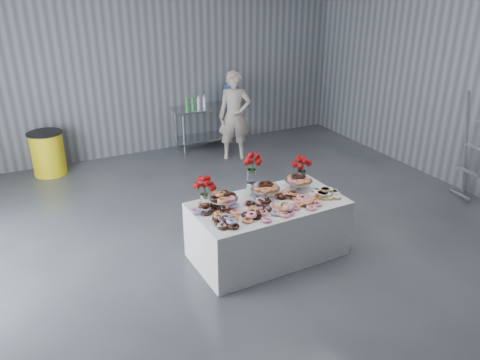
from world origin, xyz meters
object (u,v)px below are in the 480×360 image
object	(u,v)px
display_table	(268,229)
person	(235,116)
prep_table	(209,119)
stepladder	(476,147)
water_jug	(231,91)
trash_barrel	(48,153)

from	to	relation	value
display_table	person	world-z (taller)	person
prep_table	stepladder	xyz separation A→B (m)	(2.78, -4.09, 0.27)
prep_table	water_jug	distance (m)	0.73
display_table	water_jug	distance (m)	4.40
prep_table	trash_barrel	distance (m)	3.16
prep_table	trash_barrel	size ratio (longest dim) A/B	1.90
display_table	stepladder	world-z (taller)	stepladder
person	display_table	bearing A→B (deg)	-86.16
prep_table	person	distance (m)	0.81
trash_barrel	person	bearing A→B (deg)	-12.34
person	prep_table	bearing A→B (deg)	129.42
trash_barrel	stepladder	distance (m)	7.22
water_jug	person	size ratio (longest dim) A/B	0.33
water_jug	stepladder	size ratio (longest dim) A/B	0.31
trash_barrel	stepladder	size ratio (longest dim) A/B	0.44
water_jug	stepladder	world-z (taller)	stepladder
prep_table	water_jug	size ratio (longest dim) A/B	2.71
display_table	person	size ratio (longest dim) A/B	1.11
water_jug	trash_barrel	size ratio (longest dim) A/B	0.70
person	water_jug	bearing A→B (deg)	92.05
display_table	person	xyz separation A→B (m)	(1.14, 3.36, 0.48)
display_table	prep_table	size ratio (longest dim) A/B	1.27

